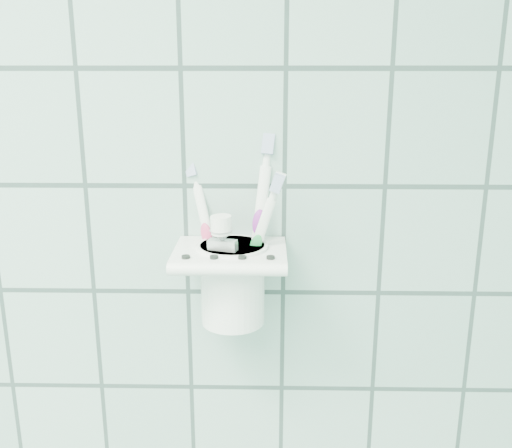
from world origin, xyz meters
TOP-DOWN VIEW (x-y plane):
  - holder_bracket at (0.64, 1.15)m, footprint 0.13×0.10m
  - cup at (0.65, 1.16)m, footprint 0.08×0.08m
  - toothbrush_pink at (0.64, 1.16)m, footprint 0.05×0.06m
  - toothbrush_blue at (0.66, 1.15)m, footprint 0.03×0.06m
  - toothbrush_orange at (0.65, 1.17)m, footprint 0.06×0.03m
  - toothpaste_tube at (0.64, 1.14)m, footprint 0.04×0.03m

SIDE VIEW (x-z plane):
  - cup at x=0.65m, z-range 1.24..1.33m
  - toothpaste_tube at x=0.64m, z-range 1.25..1.37m
  - holder_bracket at x=0.64m, z-range 1.30..1.33m
  - toothbrush_orange at x=0.65m, z-range 1.24..1.42m
  - toothbrush_pink at x=0.64m, z-range 1.24..1.43m
  - toothbrush_blue at x=0.66m, z-range 1.24..1.45m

